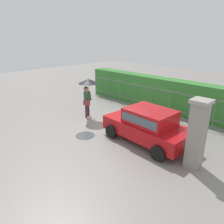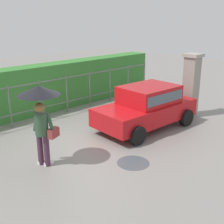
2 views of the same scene
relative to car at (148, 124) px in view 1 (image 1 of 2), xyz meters
name	(u,v)px [view 1 (image 1 of 2)]	position (x,y,z in m)	size (l,w,h in m)	color
ground_plane	(116,123)	(-2.33, 0.57, -0.80)	(40.00, 40.00, 0.00)	gray
car	(148,124)	(0.00, 0.00, 0.00)	(3.81, 2.02, 1.48)	#B71116
pedestrian	(88,88)	(-4.04, 0.18, 0.83)	(1.08, 1.08, 2.12)	#47283D
gate_pillar	(197,134)	(2.20, -0.35, 0.44)	(0.60, 0.60, 2.42)	gray
fence_section	(159,100)	(-1.57, 3.33, 0.02)	(10.95, 0.05, 1.50)	#59605B
hedge_row	(167,95)	(-1.57, 4.17, 0.15)	(11.90, 0.90, 1.90)	#387F33
puddle_near	(85,136)	(-2.34, -1.47, -0.80)	(0.88, 0.88, 0.00)	#4C545B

